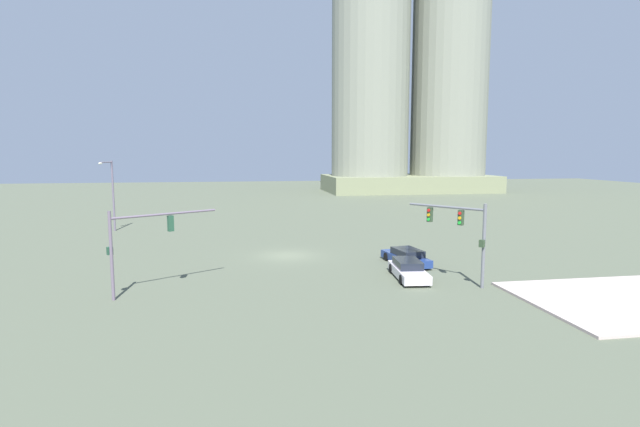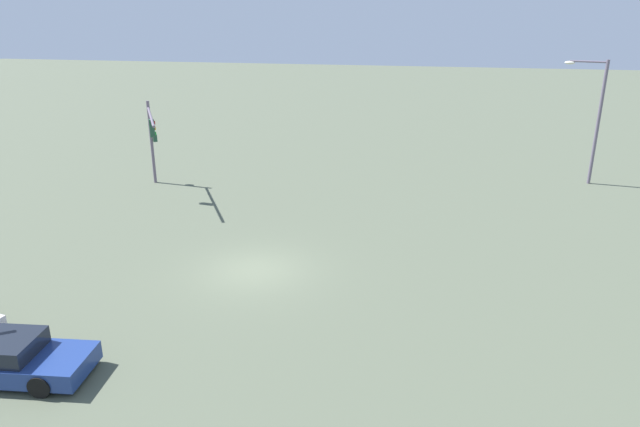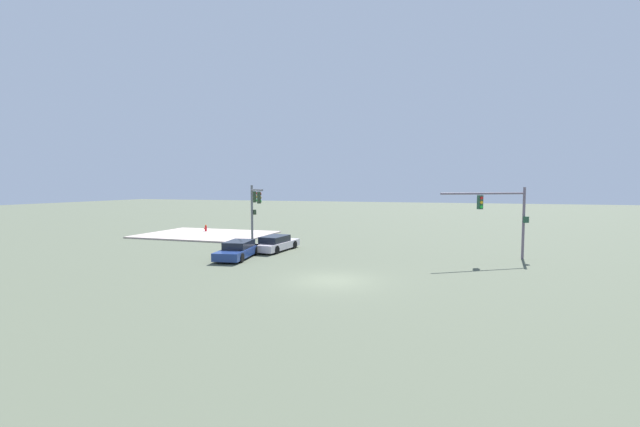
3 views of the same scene
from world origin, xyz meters
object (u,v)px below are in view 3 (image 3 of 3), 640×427
(traffic_signal_near_corner, at_px, (255,204))
(traffic_signal_opposite_side, at_px, (503,210))
(sedan_car_approaching, at_px, (276,243))
(sedan_car_waiting_far, at_px, (238,250))
(fire_hydrant_on_curb, at_px, (206,228))

(traffic_signal_near_corner, relative_size, traffic_signal_opposite_side, 0.89)
(traffic_signal_near_corner, height_order, sedan_car_approaching, traffic_signal_near_corner)
(sedan_car_approaching, bearing_deg, traffic_signal_opposite_side, -81.11)
(traffic_signal_opposite_side, relative_size, sedan_car_waiting_far, 1.16)
(traffic_signal_opposite_side, distance_m, sedan_car_approaching, 16.90)
(sedan_car_waiting_far, relative_size, fire_hydrant_on_curb, 7.16)
(sedan_car_approaching, bearing_deg, fire_hydrant_on_curb, 59.14)
(sedan_car_waiting_far, bearing_deg, traffic_signal_opposite_side, 97.22)
(traffic_signal_opposite_side, xyz_separation_m, sedan_car_approaching, (16.61, 1.04, -2.93))
(traffic_signal_near_corner, bearing_deg, traffic_signal_opposite_side, 51.97)
(traffic_signal_opposite_side, bearing_deg, sedan_car_waiting_far, -16.38)
(sedan_car_waiting_far, bearing_deg, fire_hydrant_on_curb, -147.49)
(sedan_car_waiting_far, bearing_deg, traffic_signal_near_corner, -173.07)
(sedan_car_approaching, bearing_deg, sedan_car_waiting_far, 167.90)
(sedan_car_approaching, xyz_separation_m, sedan_car_waiting_far, (1.23, 3.91, 0.00))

